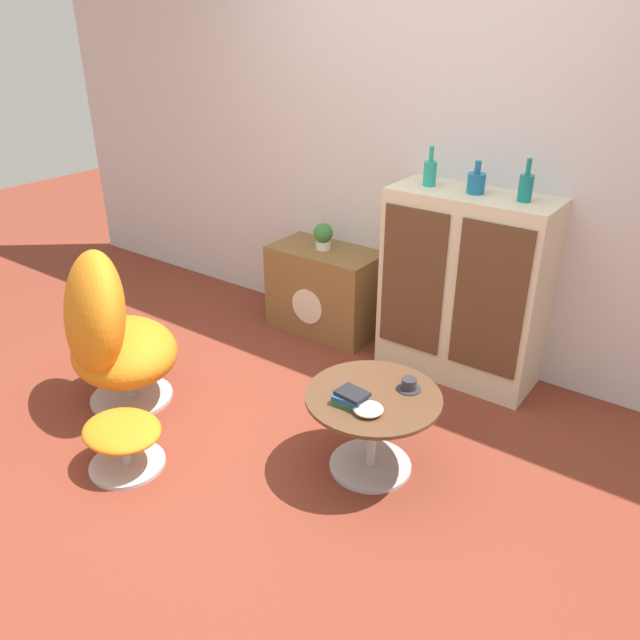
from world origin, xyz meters
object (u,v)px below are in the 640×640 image
(tv_console, at_px, (325,290))
(sideboard, at_px, (464,288))
(vase_inner_left, at_px, (476,182))
(teacup, at_px, (409,385))
(vase_leftmost, at_px, (430,172))
(egg_chair, at_px, (110,334))
(bowl, at_px, (368,409))
(coffee_table, at_px, (372,419))
(vase_inner_right, at_px, (526,187))
(potted_plant, at_px, (323,235))
(book_stack, at_px, (351,398))
(ottoman, at_px, (123,437))

(tv_console, bearing_deg, sideboard, 0.13)
(vase_inner_left, xyz_separation_m, teacup, (0.16, -0.94, -0.73))
(tv_console, xyz_separation_m, vase_leftmost, (0.71, 0.01, 0.89))
(egg_chair, height_order, bowl, egg_chair)
(sideboard, xyz_separation_m, coffee_table, (0.06, -1.07, -0.28))
(tv_console, height_order, vase_inner_left, vase_inner_left)
(vase_inner_left, bearing_deg, coffee_table, -87.09)
(vase_leftmost, xyz_separation_m, vase_inner_left, (0.28, 0.00, -0.02))
(vase_leftmost, bearing_deg, coffee_table, -72.94)
(vase_leftmost, bearing_deg, vase_inner_left, 0.00)
(vase_inner_right, xyz_separation_m, bowl, (-0.16, -1.21, -0.75))
(teacup, bearing_deg, vase_leftmost, 114.99)
(egg_chair, bearing_deg, potted_plant, 74.92)
(egg_chair, xyz_separation_m, bowl, (1.49, 0.22, -0.00))
(potted_plant, relative_size, bowl, 1.29)
(teacup, bearing_deg, bowl, -101.20)
(teacup, xyz_separation_m, book_stack, (-0.15, -0.26, 0.01))
(egg_chair, bearing_deg, coffee_table, 13.87)
(tv_console, xyz_separation_m, ottoman, (0.08, -1.76, -0.12))
(potted_plant, bearing_deg, vase_inner_right, 0.24)
(tv_console, bearing_deg, teacup, -39.12)
(potted_plant, bearing_deg, tv_console, -2.14)
(ottoman, height_order, book_stack, book_stack)
(vase_inner_right, bearing_deg, bowl, -97.46)
(ottoman, relative_size, coffee_table, 0.63)
(vase_inner_right, bearing_deg, tv_console, -179.72)
(book_stack, bearing_deg, sideboard, 90.54)
(book_stack, relative_size, bowl, 1.15)
(coffee_table, xyz_separation_m, bowl, (0.05, -0.13, 0.15))
(ottoman, distance_m, bowl, 1.19)
(egg_chair, height_order, book_stack, egg_chair)
(sideboard, relative_size, vase_leftmost, 5.11)
(potted_plant, bearing_deg, sideboard, 0.08)
(coffee_table, height_order, potted_plant, potted_plant)
(vase_leftmost, distance_m, vase_inner_left, 0.28)
(vase_inner_left, relative_size, bowl, 1.29)
(egg_chair, relative_size, teacup, 8.15)
(vase_leftmost, height_order, book_stack, vase_leftmost)
(teacup, bearing_deg, coffee_table, -128.05)
(tv_console, distance_m, bowl, 1.63)
(vase_inner_right, bearing_deg, vase_inner_left, 180.00)
(vase_leftmost, xyz_separation_m, bowl, (0.38, -1.21, -0.75))
(coffee_table, bearing_deg, tv_console, 134.17)
(vase_inner_left, xyz_separation_m, vase_inner_right, (0.27, 0.00, 0.02))
(sideboard, relative_size, potted_plant, 6.42)
(ottoman, height_order, vase_inner_left, vase_inner_left)
(sideboard, bearing_deg, vase_inner_right, 0.82)
(tv_console, bearing_deg, vase_inner_right, 0.28)
(vase_leftmost, distance_m, teacup, 1.28)
(vase_inner_right, xyz_separation_m, potted_plant, (-1.27, -0.01, -0.51))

